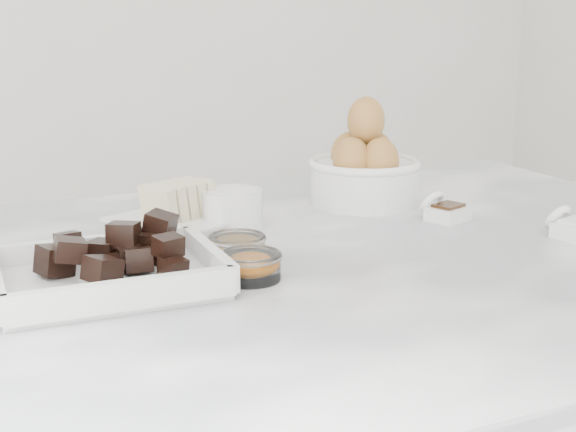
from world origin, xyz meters
The scene contains 9 objects.
marble_slab centered at (0.00, 0.00, 0.92)m, with size 1.20×0.80×0.04m, color white.
chocolate_dish centered at (-0.20, -0.02, 0.96)m, with size 0.23×0.18×0.06m.
butter_plate centered at (-0.07, 0.18, 0.96)m, with size 0.19×0.19×0.06m.
sugar_ramekin centered at (0.00, 0.16, 0.97)m, with size 0.08×0.08×0.05m.
egg_bowl centered at (0.21, 0.19, 0.99)m, with size 0.16×0.16×0.15m.
honey_bowl centered at (-0.05, 0.02, 0.95)m, with size 0.07×0.07×0.03m.
zest_bowl centered at (-0.06, -0.05, 0.96)m, with size 0.07×0.07×0.03m.
vanilla_spoon centered at (0.27, 0.07, 0.95)m, with size 0.06×0.07×0.04m.
salt_spoon centered at (0.36, -0.06, 0.95)m, with size 0.06×0.07×0.04m.
Camera 1 is at (-0.35, -0.79, 1.21)m, focal length 50.00 mm.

